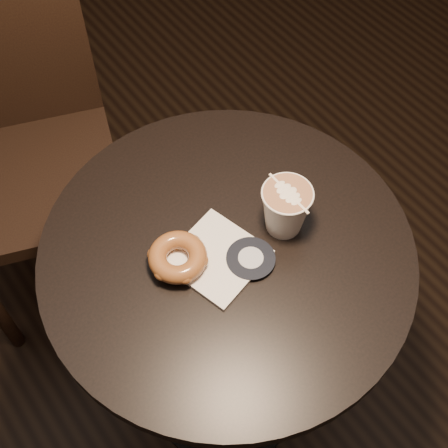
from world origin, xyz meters
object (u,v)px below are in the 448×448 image
object	(u,v)px
cafe_table	(227,298)
pastry_bag	(217,258)
latte_cup	(285,210)
chair	(14,118)
doughnut	(178,257)

from	to	relation	value
cafe_table	pastry_bag	size ratio (longest dim) A/B	4.97
cafe_table	latte_cup	xyz separation A→B (m)	(0.12, -0.02, 0.25)
chair	pastry_bag	distance (m)	0.70
cafe_table	chair	distance (m)	0.69
pastry_bag	chair	bearing A→B (deg)	84.94
cafe_table	latte_cup	world-z (taller)	latte_cup
pastry_bag	doughnut	bearing A→B (deg)	137.60
cafe_table	latte_cup	distance (m)	0.28
chair	doughnut	world-z (taller)	chair
chair	latte_cup	world-z (taller)	chair
cafe_table	doughnut	bearing A→B (deg)	162.99
cafe_table	latte_cup	bearing A→B (deg)	-9.90
cafe_table	chair	world-z (taller)	chair
cafe_table	doughnut	distance (m)	0.24
latte_cup	doughnut	bearing A→B (deg)	166.96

